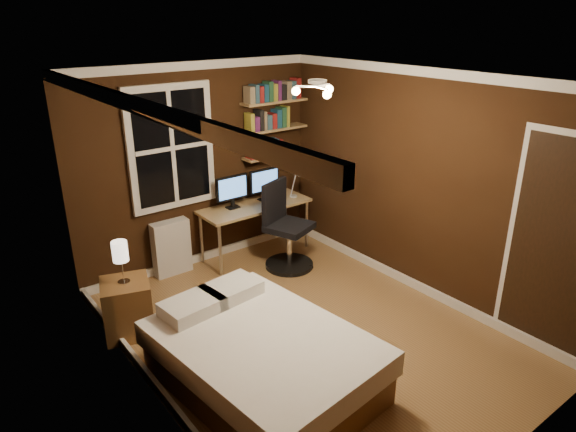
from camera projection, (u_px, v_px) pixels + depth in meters
floor at (306, 331)px, 5.20m from camera, size 4.20×4.20×0.00m
wall_back at (198, 167)px, 6.28m from camera, size 3.20×0.04×2.50m
wall_left at (143, 265)px, 3.83m from camera, size 0.04×4.20×2.50m
wall_right at (419, 184)px, 5.65m from camera, size 0.04×4.20×2.50m
ceiling at (310, 78)px, 4.28m from camera, size 3.20×4.20×0.02m
window at (171, 148)px, 5.95m from camera, size 1.06×0.06×1.46m
door at (555, 251)px, 4.58m from camera, size 0.03×0.82×2.05m
ceiling_fixture at (317, 92)px, 4.24m from camera, size 0.44×0.44×0.18m
bookshelf_lower at (275, 155)px, 6.81m from camera, size 0.92×0.22×0.03m
books_row_lower at (275, 145)px, 6.76m from camera, size 0.54×0.16×0.23m
bookshelf_middle at (275, 129)px, 6.68m from camera, size 0.92×0.22×0.03m
books_row_middle at (275, 119)px, 6.63m from camera, size 0.54×0.16×0.23m
bookshelf_upper at (275, 102)px, 6.55m from camera, size 0.92×0.22×0.03m
books_row_upper at (274, 91)px, 6.50m from camera, size 0.66×0.16×0.23m
bed at (262, 358)px, 4.36m from camera, size 1.54×2.00×0.64m
nightstand at (127, 308)px, 5.08m from camera, size 0.57×0.57×0.57m
bedside_lamp at (121, 262)px, 4.89m from camera, size 0.15×0.15×0.44m
radiator at (171, 248)px, 6.25m from camera, size 0.46×0.16×0.69m
desk at (255, 209)px, 6.64m from camera, size 1.47×0.55×0.70m
monitor_left at (232, 192)px, 6.43m from camera, size 0.44×0.12×0.42m
monitor_right at (264, 185)px, 6.71m from camera, size 0.44×0.12×0.42m
desk_lamp at (297, 183)px, 6.76m from camera, size 0.14×0.32×0.44m
office_chair at (285, 234)px, 6.40m from camera, size 0.63×0.63×1.10m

